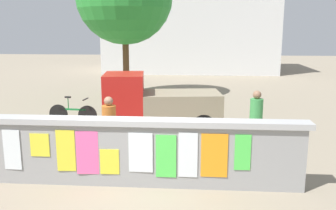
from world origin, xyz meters
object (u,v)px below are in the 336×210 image
Objects in this scene: bicycle_far at (73,114)px; person_bystander at (256,114)px; bicycle_near at (208,154)px; person_walking at (109,122)px; motorcycle at (53,141)px; auto_rickshaw_truck at (156,104)px.

bicycle_far is 6.26m from person_bystander.
bicycle_near is 2.05m from person_bystander.
person_bystander is (3.69, 1.14, 0.00)m from person_walking.
motorcycle is 3.88m from bicycle_near.
motorcycle is at bearing -168.07° from person_bystander.
person_walking is 1.00× the size of person_bystander.
bicycle_near and bicycle_far have the same top height.
auto_rickshaw_truck is at bearing 150.37° from person_bystander.
bicycle_far is 4.09m from person_walking.
person_bystander reaches higher than bicycle_far.
auto_rickshaw_truck reaches higher than person_walking.
bicycle_far is (-2.94, 0.70, -0.54)m from auto_rickshaw_truck.
motorcycle is 1.17× the size of person_bystander.
person_bystander is at bearing 11.93° from motorcycle.
bicycle_near is (1.55, -3.08, -0.54)m from auto_rickshaw_truck.
bicycle_near reaches higher than motorcycle.
person_walking is at bearing 172.44° from bicycle_near.
person_walking and person_bystander have the same top height.
person_bystander is (1.30, 1.46, 0.62)m from bicycle_near.
motorcycle is at bearing 177.90° from person_walking.
person_bystander is at bearing -21.82° from bicycle_far.
bicycle_far reaches higher than motorcycle.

